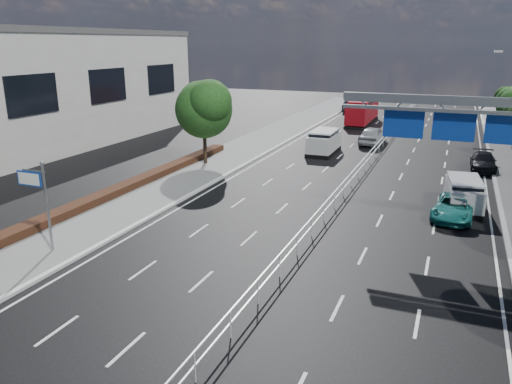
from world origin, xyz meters
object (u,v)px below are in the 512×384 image
(silver_minivan, at_px, (463,194))
(parked_car_teal, at_px, (454,207))
(red_bus, at_px, (362,111))
(near_car_dark, at_px, (352,106))
(overhead_gantry, at_px, (471,122))
(near_car_silver, at_px, (373,135))
(toilet_sign, at_px, (38,191))
(parked_car_dark, at_px, (483,162))
(white_minivan, at_px, (324,142))

(silver_minivan, xyz_separation_m, parked_car_teal, (-0.42, -2.00, -0.26))
(red_bus, height_order, near_car_dark, red_bus)
(overhead_gantry, height_order, red_bus, overhead_gantry)
(near_car_silver, xyz_separation_m, parked_car_teal, (7.63, -19.30, -0.23))
(near_car_dark, bearing_deg, silver_minivan, 112.87)
(near_car_dark, bearing_deg, toilet_sign, 88.89)
(near_car_dark, distance_m, silver_minivan, 41.69)
(toilet_sign, relative_size, near_car_dark, 0.91)
(near_car_silver, bearing_deg, parked_car_dark, 146.46)
(overhead_gantry, distance_m, silver_minivan, 6.16)
(white_minivan, distance_m, near_car_silver, 6.64)
(near_car_dark, bearing_deg, red_bus, 110.79)
(parked_car_teal, relative_size, parked_car_dark, 1.02)
(near_car_dark, distance_m, parked_car_teal, 43.43)
(overhead_gantry, height_order, parked_car_dark, overhead_gantry)
(white_minivan, bearing_deg, toilet_sign, -104.65)
(near_car_dark, relative_size, parked_car_teal, 1.07)
(overhead_gantry, bearing_deg, toilet_sign, -150.40)
(red_bus, distance_m, parked_car_teal, 33.29)
(parked_car_dark, bearing_deg, toilet_sign, -128.58)
(near_car_silver, xyz_separation_m, silver_minivan, (8.06, -17.30, 0.03))
(silver_minivan, height_order, parked_car_dark, silver_minivan)
(red_bus, distance_m, near_car_dark, 10.18)
(overhead_gantry, height_order, near_car_dark, overhead_gantry)
(silver_minivan, bearing_deg, near_car_silver, 108.58)
(toilet_sign, distance_m, red_bus, 43.97)
(red_bus, bearing_deg, white_minivan, -90.01)
(toilet_sign, bearing_deg, overhead_gantry, 29.60)
(near_car_dark, distance_m, parked_car_dark, 32.74)
(near_car_dark, height_order, parked_car_dark, near_car_dark)
(silver_minivan, relative_size, parked_car_teal, 1.01)
(near_car_dark, xyz_separation_m, parked_car_teal, (14.06, -41.09, -0.17))
(near_car_silver, bearing_deg, silver_minivan, 117.41)
(overhead_gantry, distance_m, near_car_dark, 45.61)
(near_car_silver, distance_m, parked_car_teal, 20.76)
(toilet_sign, height_order, overhead_gantry, overhead_gantry)
(white_minivan, xyz_separation_m, parked_car_teal, (10.87, -13.50, -0.39))
(near_car_dark, bearing_deg, white_minivan, 99.13)
(white_minivan, xyz_separation_m, parked_car_dark, (12.67, -1.05, -0.38))
(white_minivan, xyz_separation_m, near_car_dark, (-3.18, 27.59, -0.22))
(toilet_sign, height_order, silver_minivan, toilet_sign)
(overhead_gantry, bearing_deg, white_minivan, 125.73)
(near_car_silver, height_order, near_car_dark, near_car_silver)
(parked_car_dark, bearing_deg, parked_car_teal, -98.59)
(white_minivan, height_order, parked_car_dark, white_minivan)
(silver_minivan, xyz_separation_m, parked_car_dark, (1.38, 10.45, -0.25))
(red_bus, xyz_separation_m, parked_car_teal, (10.88, -31.45, -0.89))
(parked_car_teal, bearing_deg, toilet_sign, -139.39)
(red_bus, xyz_separation_m, near_car_silver, (3.24, -12.15, -0.66))
(overhead_gantry, bearing_deg, near_car_silver, 110.34)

